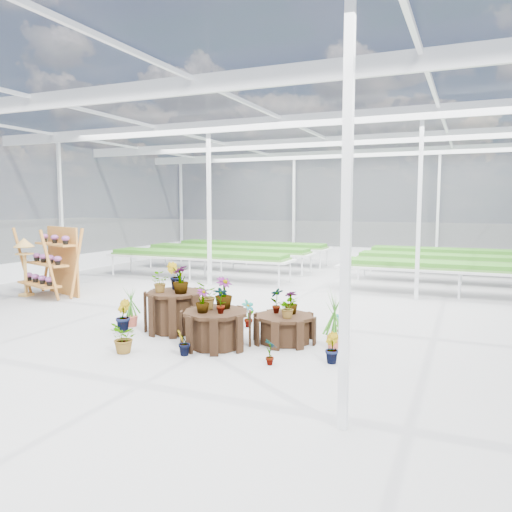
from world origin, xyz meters
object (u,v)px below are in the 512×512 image
at_px(plinth_low, 284,329).
at_px(bird_table, 25,267).
at_px(plinth_tall, 175,311).
at_px(shelf_rack, 49,262).
at_px(plinth_mid, 216,329).

relative_size(plinth_low, bird_table, 0.70).
height_order(plinth_tall, shelf_rack, shelf_rack).
bearing_deg(plinth_tall, bird_table, 164.51).
relative_size(plinth_tall, bird_table, 0.73).
distance_m(plinth_mid, plinth_low, 1.22).
xyz_separation_m(shelf_rack, bird_table, (-0.60, -0.24, -0.14)).
bearing_deg(plinth_mid, plinth_low, 34.99).
distance_m(plinth_tall, shelf_rack, 5.38).
relative_size(plinth_mid, shelf_rack, 0.64).
distance_m(plinth_low, shelf_rack, 7.47).
xyz_separation_m(plinth_tall, bird_table, (-5.64, 1.56, 0.39)).
distance_m(plinth_tall, plinth_low, 2.21).
relative_size(plinth_tall, plinth_mid, 0.97).
height_order(plinth_tall, bird_table, bird_table).
xyz_separation_m(plinth_tall, plinth_low, (2.20, 0.10, -0.14)).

